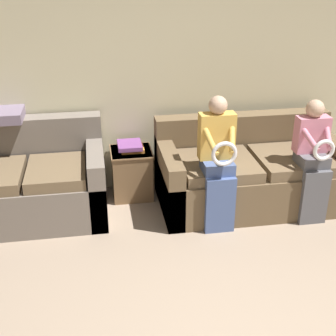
{
  "coord_description": "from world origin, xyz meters",
  "views": [
    {
      "loc": [
        -0.9,
        -1.76,
        2.42
      ],
      "look_at": [
        -0.31,
        1.78,
        0.74
      ],
      "focal_mm": 50.0,
      "sensor_mm": 36.0,
      "label": 1
    }
  ],
  "objects_px": {
    "side_shelf": "(132,173)",
    "book_stack": "(131,146)",
    "couch_main": "(250,174)",
    "child_right_seated": "(313,157)",
    "child_left_seated": "(218,159)",
    "couch_side": "(29,184)"
  },
  "relations": [
    {
      "from": "side_shelf",
      "to": "book_stack",
      "type": "xyz_separation_m",
      "value": [
        -0.0,
        0.01,
        0.3
      ]
    },
    {
      "from": "couch_main",
      "to": "child_right_seated",
      "type": "height_order",
      "value": "child_right_seated"
    },
    {
      "from": "child_left_seated",
      "to": "couch_side",
      "type": "bearing_deg",
      "value": 164.5
    },
    {
      "from": "side_shelf",
      "to": "couch_main",
      "type": "bearing_deg",
      "value": -15.06
    },
    {
      "from": "couch_main",
      "to": "child_left_seated",
      "type": "distance_m",
      "value": 0.71
    },
    {
      "from": "couch_main",
      "to": "side_shelf",
      "type": "relative_size",
      "value": 3.61
    },
    {
      "from": "child_right_seated",
      "to": "book_stack",
      "type": "height_order",
      "value": "child_right_seated"
    },
    {
      "from": "couch_side",
      "to": "side_shelf",
      "type": "relative_size",
      "value": 2.85
    },
    {
      "from": "couch_side",
      "to": "child_left_seated",
      "type": "distance_m",
      "value": 1.88
    },
    {
      "from": "child_right_seated",
      "to": "side_shelf",
      "type": "xyz_separation_m",
      "value": [
        -1.67,
        0.72,
        -0.38
      ]
    },
    {
      "from": "couch_side",
      "to": "child_right_seated",
      "type": "distance_m",
      "value": 2.77
    },
    {
      "from": "couch_side",
      "to": "child_left_seated",
      "type": "bearing_deg",
      "value": -15.5
    },
    {
      "from": "child_right_seated",
      "to": "book_stack",
      "type": "relative_size",
      "value": 4.19
    },
    {
      "from": "couch_main",
      "to": "child_left_seated",
      "type": "xyz_separation_m",
      "value": [
        -0.46,
        -0.39,
        0.37
      ]
    },
    {
      "from": "couch_side",
      "to": "side_shelf",
      "type": "bearing_deg",
      "value": 12.24
    },
    {
      "from": "child_left_seated",
      "to": "child_right_seated",
      "type": "distance_m",
      "value": 0.93
    },
    {
      "from": "child_left_seated",
      "to": "child_right_seated",
      "type": "height_order",
      "value": "child_left_seated"
    },
    {
      "from": "child_right_seated",
      "to": "side_shelf",
      "type": "bearing_deg",
      "value": 156.59
    },
    {
      "from": "child_left_seated",
      "to": "side_shelf",
      "type": "xyz_separation_m",
      "value": [
        -0.74,
        0.72,
        -0.42
      ]
    },
    {
      "from": "child_left_seated",
      "to": "side_shelf",
      "type": "height_order",
      "value": "child_left_seated"
    },
    {
      "from": "child_right_seated",
      "to": "side_shelf",
      "type": "distance_m",
      "value": 1.86
    },
    {
      "from": "child_right_seated",
      "to": "couch_side",
      "type": "bearing_deg",
      "value": 169.59
    }
  ]
}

